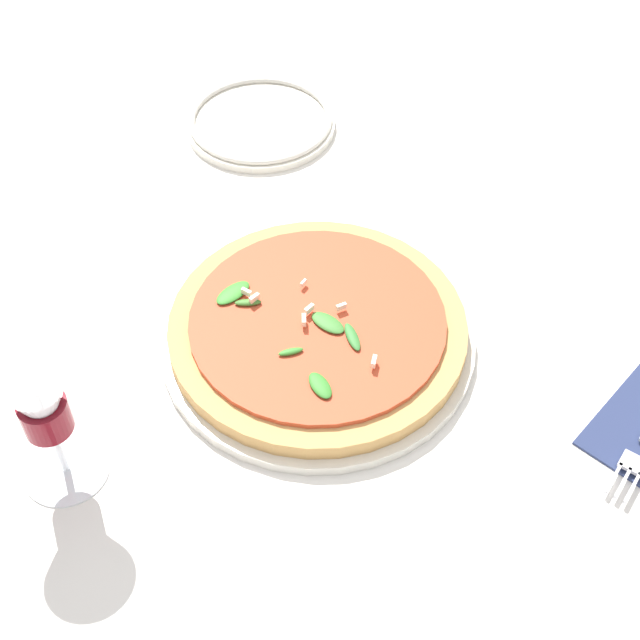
% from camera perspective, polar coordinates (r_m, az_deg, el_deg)
% --- Properties ---
extents(ground_plane, '(6.00, 6.00, 0.00)m').
position_cam_1_polar(ground_plane, '(0.93, 0.48, -1.75)').
color(ground_plane, silver).
extents(pizza_arugula_main, '(0.33, 0.33, 0.05)m').
position_cam_1_polar(pizza_arugula_main, '(0.92, -0.01, -0.55)').
color(pizza_arugula_main, silver).
rests_on(pizza_arugula_main, ground_plane).
extents(wine_glass, '(0.08, 0.08, 0.16)m').
position_cam_1_polar(wine_glass, '(0.79, -17.49, -5.00)').
color(wine_glass, white).
rests_on(wine_glass, ground_plane).
extents(side_plate_white, '(0.20, 0.20, 0.02)m').
position_cam_1_polar(side_plate_white, '(1.20, -3.81, 12.53)').
color(side_plate_white, silver).
rests_on(side_plate_white, ground_plane).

